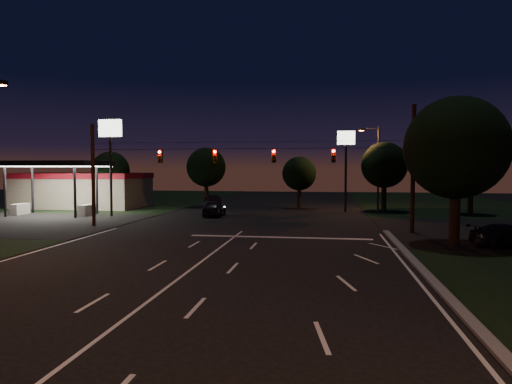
% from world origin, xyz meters
% --- Properties ---
extents(ground, '(140.00, 140.00, 0.00)m').
position_xyz_m(ground, '(0.00, 0.00, 0.00)').
color(ground, black).
rests_on(ground, ground).
extents(cross_street_left, '(20.00, 16.00, 0.02)m').
position_xyz_m(cross_street_left, '(-20.00, 16.00, 0.00)').
color(cross_street_left, black).
rests_on(cross_street_left, ground).
extents(edge_line_right, '(0.14, 40.00, 0.01)m').
position_xyz_m(edge_line_right, '(9.70, -6.00, 0.01)').
color(edge_line_right, silver).
rests_on(edge_line_right, ground).
extents(center_line, '(0.14, 40.00, 0.01)m').
position_xyz_m(center_line, '(0.00, -6.00, 0.01)').
color(center_line, silver).
rests_on(center_line, ground).
extents(stop_bar, '(12.00, 0.50, 0.01)m').
position_xyz_m(stop_bar, '(3.00, 11.50, 0.01)').
color(stop_bar, silver).
rests_on(stop_bar, ground).
extents(utility_pole_right, '(0.30, 0.30, 9.00)m').
position_xyz_m(utility_pole_right, '(12.00, 15.00, 0.00)').
color(utility_pole_right, black).
rests_on(utility_pole_right, ground).
extents(utility_pole_left, '(0.28, 0.28, 8.00)m').
position_xyz_m(utility_pole_left, '(-12.00, 15.00, 0.00)').
color(utility_pole_left, black).
rests_on(utility_pole_left, ground).
extents(signal_span, '(24.00, 0.40, 1.56)m').
position_xyz_m(signal_span, '(-0.00, 14.96, 5.50)').
color(signal_span, black).
rests_on(signal_span, ground).
extents(gas_station, '(14.20, 16.10, 5.25)m').
position_xyz_m(gas_station, '(-21.86, 30.39, 2.38)').
color(gas_station, gray).
rests_on(gas_station, ground).
extents(pole_sign_left_near, '(2.20, 0.30, 9.10)m').
position_xyz_m(pole_sign_left_near, '(-14.00, 22.00, 6.98)').
color(pole_sign_left_near, black).
rests_on(pole_sign_left_near, ground).
extents(pole_sign_right, '(1.80, 0.30, 8.40)m').
position_xyz_m(pole_sign_right, '(8.00, 30.00, 6.24)').
color(pole_sign_right, black).
rests_on(pole_sign_right, ground).
extents(street_light_right_far, '(2.20, 0.35, 9.00)m').
position_xyz_m(street_light_right_far, '(11.24, 32.00, 5.24)').
color(street_light_right_far, black).
rests_on(street_light_right_far, ground).
extents(tree_right_near, '(6.00, 6.00, 8.76)m').
position_xyz_m(tree_right_near, '(13.53, 10.17, 5.68)').
color(tree_right_near, black).
rests_on(tree_right_near, ground).
extents(tree_far_a, '(4.20, 4.20, 6.42)m').
position_xyz_m(tree_far_a, '(-17.98, 30.12, 4.26)').
color(tree_far_a, black).
rests_on(tree_far_a, ground).
extents(tree_far_b, '(4.60, 4.60, 6.98)m').
position_xyz_m(tree_far_b, '(-7.98, 34.13, 4.61)').
color(tree_far_b, black).
rests_on(tree_far_b, ground).
extents(tree_far_c, '(3.80, 3.80, 5.86)m').
position_xyz_m(tree_far_c, '(3.02, 33.10, 3.90)').
color(tree_far_c, black).
rests_on(tree_far_c, ground).
extents(tree_far_d, '(4.80, 4.80, 7.30)m').
position_xyz_m(tree_far_d, '(12.02, 31.13, 4.83)').
color(tree_far_d, black).
rests_on(tree_far_d, ground).
extents(tree_far_e, '(4.00, 4.00, 6.18)m').
position_xyz_m(tree_far_e, '(20.02, 29.11, 4.11)').
color(tree_far_e, black).
rests_on(tree_far_e, ground).
extents(car_oncoming_a, '(1.94, 4.37, 1.46)m').
position_xyz_m(car_oncoming_a, '(-4.49, 23.78, 0.73)').
color(car_oncoming_a, black).
rests_on(car_oncoming_a, ground).
extents(car_oncoming_b, '(1.79, 4.20, 1.35)m').
position_xyz_m(car_oncoming_b, '(-7.40, 34.92, 0.67)').
color(car_oncoming_b, black).
rests_on(car_oncoming_b, ground).
extents(car_cross, '(4.91, 3.29, 1.32)m').
position_xyz_m(car_cross, '(16.53, 10.00, 0.66)').
color(car_cross, black).
rests_on(car_cross, ground).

